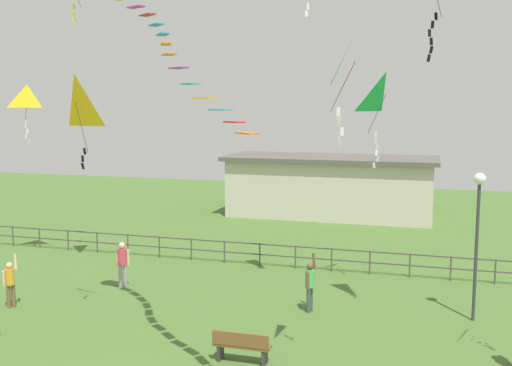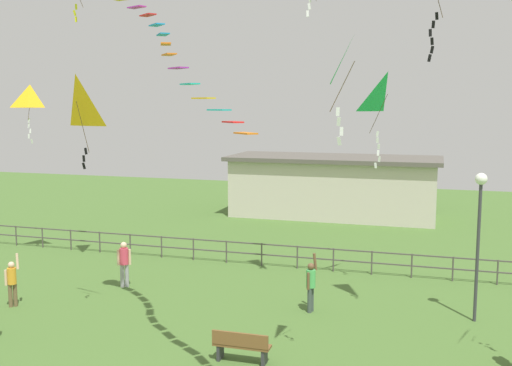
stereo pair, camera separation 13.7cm
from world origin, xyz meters
The scene contains 11 objects.
lamppost centered at (6.80, 9.78, 3.33)m, with size 0.36×0.36×4.60m.
park_bench centered at (0.89, 4.83, 0.46)m, with size 1.50×0.42×0.85m.
person_1 centered at (1.80, 9.12, 0.95)m, with size 0.33×0.48×1.89m.
person_2 centered at (-5.26, 9.72, 0.97)m, with size 0.46×0.31×1.68m.
person_4 centered at (-7.70, 6.72, 0.90)m, with size 0.42×0.36×1.78m.
kite_0 centered at (-11.06, 12.45, 6.85)m, with size 1.13×0.84×2.44m.
kite_1 centered at (3.80, 11.81, 6.89)m, with size 1.23×1.34×3.25m.
kite_2 centered at (-4.60, 6.13, 6.67)m, with size 1.14×0.77×2.79m.
kite_7 centered at (3.67, 4.45, 7.50)m, with size 0.87×0.89×2.45m.
waterfront_railing centered at (-0.40, 14.00, 0.63)m, with size 36.02×0.06×0.95m.
pavilion_building centered at (-0.39, 26.00, 1.81)m, with size 12.42×5.03×3.59m.
Camera 1 is at (5.44, -9.13, 6.60)m, focal length 41.90 mm.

